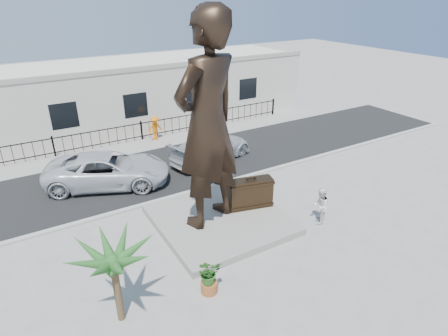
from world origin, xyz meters
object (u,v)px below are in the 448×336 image
object	(u,v)px
statue	(207,124)
suitcase	(251,193)
car_white	(108,170)
tourist	(320,206)

from	to	relation	value
statue	suitcase	world-z (taller)	statue
car_white	suitcase	bearing A→B (deg)	-117.75
car_white	statue	bearing A→B (deg)	-131.82
suitcase	statue	bearing A→B (deg)	-168.22
statue	suitcase	xyz separation A→B (m)	(2.06, -0.07, -3.57)
statue	car_white	world-z (taller)	statue
suitcase	car_white	xyz separation A→B (m)	(-4.74, 5.91, -0.12)
statue	suitcase	bearing A→B (deg)	159.12
tourist	car_white	world-z (taller)	car_white
suitcase	tourist	bearing A→B (deg)	-32.75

